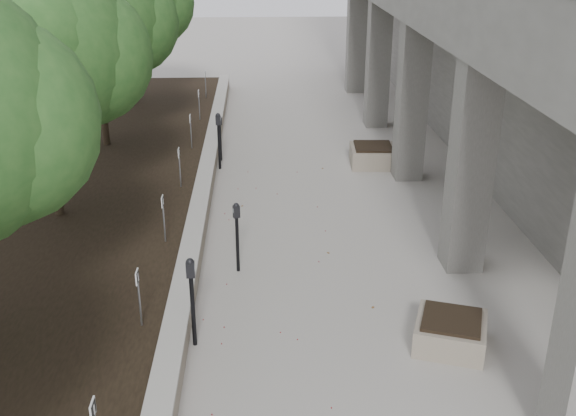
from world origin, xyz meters
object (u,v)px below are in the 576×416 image
object	(u,v)px
crabapple_tree_5	(129,22)
parking_meter_4	(219,141)
parking_meter_5	(220,138)
planter_back	(373,155)
parking_meter_2	(192,303)
parking_meter_3	(237,238)
planter_front	(450,332)
crabapple_tree_4	(96,47)
crabapple_tree_3	(42,89)

from	to	relation	value
crabapple_tree_5	parking_meter_4	size ratio (longest dim) A/B	3.48
parking_meter_5	planter_back	world-z (taller)	parking_meter_5
parking_meter_2	planter_back	distance (m)	9.49
parking_meter_3	planter_front	size ratio (longest dim) A/B	1.32
crabapple_tree_4	parking_meter_2	xyz separation A→B (m)	(3.25, -9.47, -2.35)
crabapple_tree_5	planter_front	size ratio (longest dim) A/B	5.09
crabapple_tree_5	parking_meter_4	bearing A→B (deg)	-62.08
parking_meter_2	crabapple_tree_4	bearing A→B (deg)	107.71
parking_meter_2	planter_back	world-z (taller)	parking_meter_2
crabapple_tree_4	planter_back	size ratio (longest dim) A/B	4.51
planter_back	parking_meter_5	bearing A→B (deg)	172.31
crabapple_tree_4	parking_meter_3	world-z (taller)	crabapple_tree_4
parking_meter_2	parking_meter_4	world-z (taller)	parking_meter_4
crabapple_tree_4	crabapple_tree_5	xyz separation A→B (m)	(0.00, 5.00, 0.00)
parking_meter_4	crabapple_tree_5	bearing A→B (deg)	117.79
parking_meter_5	planter_back	xyz separation A→B (m)	(4.21, -0.57, -0.37)
parking_meter_3	parking_meter_4	distance (m)	5.94
parking_meter_2	planter_back	bearing A→B (deg)	62.38
parking_meter_3	parking_meter_5	distance (m)	6.65
parking_meter_4	parking_meter_5	xyz separation A→B (m)	(0.00, 0.71, -0.13)
crabapple_tree_4	planter_back	world-z (taller)	crabapple_tree_4
parking_meter_3	planter_front	bearing A→B (deg)	-59.48
crabapple_tree_3	planter_front	world-z (taller)	crabapple_tree_3
crabapple_tree_4	parking_meter_5	bearing A→B (deg)	-7.32
parking_meter_4	parking_meter_2	bearing A→B (deg)	-90.14
crabapple_tree_4	parking_meter_2	bearing A→B (deg)	-71.07
parking_meter_4	planter_front	xyz separation A→B (m)	(4.02, -8.54, -0.53)
parking_meter_2	parking_meter_4	distance (m)	8.34
parking_meter_3	parking_meter_5	bearing A→B (deg)	73.81
crabapple_tree_3	parking_meter_5	size ratio (longest dim) A/B	4.18
crabapple_tree_3	parking_meter_3	xyz separation A→B (m)	(3.88, -2.04, -2.41)
crabapple_tree_3	crabapple_tree_5	distance (m)	10.00
crabapple_tree_4	parking_meter_3	bearing A→B (deg)	-61.15
planter_back	parking_meter_4	bearing A→B (deg)	-178.03
crabapple_tree_3	parking_meter_5	xyz separation A→B (m)	(3.25, 4.58, -2.47)
crabapple_tree_3	parking_meter_2	size ratio (longest dim) A/B	3.55
parking_meter_3	parking_meter_4	xyz separation A→B (m)	(-0.63, 5.91, 0.07)
crabapple_tree_4	parking_meter_2	size ratio (longest dim) A/B	3.55
planter_back	parking_meter_2	bearing A→B (deg)	-116.40
parking_meter_5	crabapple_tree_4	bearing A→B (deg)	154.00
parking_meter_4	planter_front	distance (m)	9.46
parking_meter_2	planter_back	xyz separation A→B (m)	(4.21, 8.49, -0.48)
parking_meter_4	planter_back	bearing A→B (deg)	1.84
crabapple_tree_5	parking_meter_2	world-z (taller)	crabapple_tree_5
crabapple_tree_3	planter_back	size ratio (longest dim) A/B	4.51
parking_meter_2	planter_back	size ratio (longest dim) A/B	1.27
parking_meter_2	planter_front	xyz separation A→B (m)	(4.02, -0.20, -0.52)
crabapple_tree_3	parking_meter_2	world-z (taller)	crabapple_tree_3
crabapple_tree_3	planter_back	xyz separation A→B (m)	(7.46, 4.01, -2.84)
parking_meter_2	planter_front	world-z (taller)	parking_meter_2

